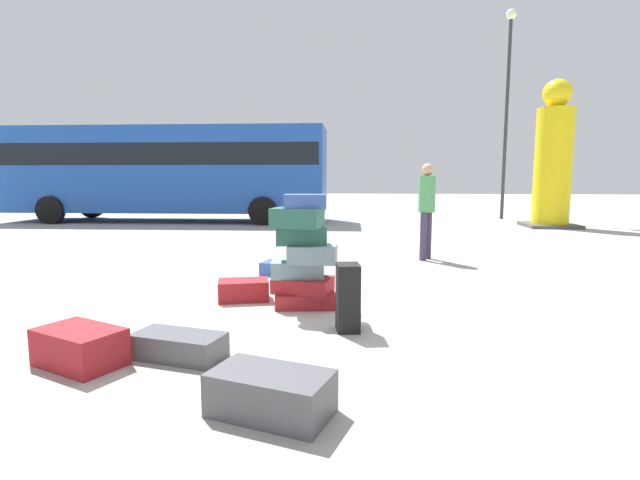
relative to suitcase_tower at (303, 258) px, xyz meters
The scene contains 12 objects.
ground_plane 0.60m from the suitcase_tower, 120.49° to the left, with size 80.00×80.00×0.00m, color #ADA89E.
suitcase_tower is the anchor object (origin of this frame).
suitcase_maroon_foreground_near 2.49m from the suitcase_tower, 128.73° to the right, with size 0.68×0.43×0.30m, color maroon.
suitcase_black_behind_tower 1.01m from the suitcase_tower, 55.63° to the right, with size 0.22×0.28×0.66m, color black.
suitcase_maroon_white_trunk 0.92m from the suitcase_tower, 162.62° to the left, with size 0.60×0.39×0.25m, color maroon.
suitcase_charcoal_left_side 1.93m from the suitcase_tower, 115.68° to the right, with size 0.76×0.36×0.21m, color #4C4C51.
suitcase_charcoal_upright_blue 2.59m from the suitcase_tower, 86.77° to the right, with size 0.75×0.42×0.28m, color #4C4C51.
suitcase_navy_foreground_far 1.93m from the suitcase_tower, 105.22° to the left, with size 0.77×0.42×0.20m, color #334F99.
person_bearded_onlooker 3.92m from the suitcase_tower, 62.63° to the left, with size 0.30×0.31×1.75m.
yellow_dummy_statue 11.74m from the suitcase_tower, 57.59° to the left, with size 1.49×1.49×4.38m.
parked_bus 12.28m from the suitcase_tower, 119.94° to the left, with size 10.81×3.02×3.15m.
lamp_post 14.38m from the suitcase_tower, 66.21° to the left, with size 0.36×0.36×7.27m.
Camera 1 is at (0.84, -5.55, 1.49)m, focal length 26.97 mm.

